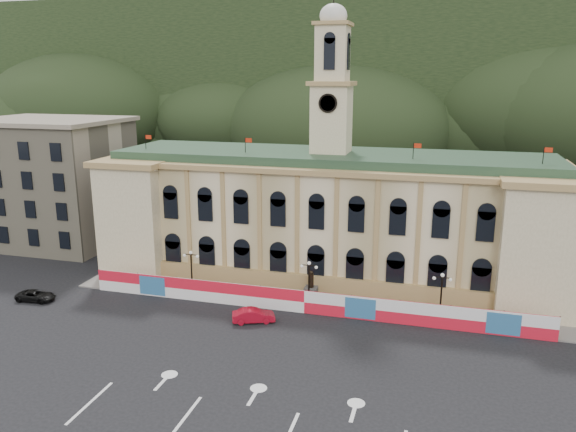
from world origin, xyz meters
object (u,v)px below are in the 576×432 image
(red_sedan, at_px, (254,316))
(black_suv, at_px, (36,296))
(statue, at_px, (311,292))
(lamp_center, at_px, (309,279))

(red_sedan, xyz_separation_m, black_suv, (-25.51, -1.27, -0.12))
(statue, xyz_separation_m, lamp_center, (0.00, -1.00, 1.89))
(lamp_center, height_order, red_sedan, lamp_center)
(lamp_center, bearing_deg, black_suv, -167.00)
(lamp_center, distance_m, black_suv, 30.89)
(statue, relative_size, lamp_center, 0.72)
(statue, bearing_deg, red_sedan, -123.97)
(statue, bearing_deg, black_suv, -165.20)
(statue, bearing_deg, lamp_center, -90.00)
(black_suv, bearing_deg, lamp_center, -81.47)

